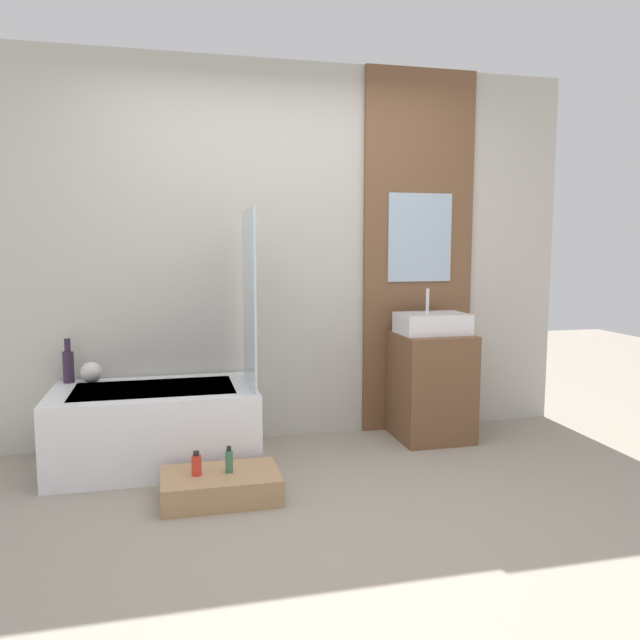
{
  "coord_description": "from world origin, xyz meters",
  "views": [
    {
      "loc": [
        -0.77,
        -2.74,
        1.36
      ],
      "look_at": [
        0.05,
        0.69,
        0.93
      ],
      "focal_mm": 35.0,
      "sensor_mm": 36.0,
      "label": 1
    }
  ],
  "objects_px": {
    "bathtub": "(155,426)",
    "vase_tall_dark": "(68,365)",
    "bottle_soap_primary": "(196,464)",
    "bottle_soap_secondary": "(229,461)",
    "wooden_step_bench": "(221,486)",
    "sink": "(432,323)",
    "vase_round_light": "(91,372)"
  },
  "relations": [
    {
      "from": "bathtub",
      "to": "vase_round_light",
      "type": "height_order",
      "value": "vase_round_light"
    },
    {
      "from": "bathtub",
      "to": "vase_tall_dark",
      "type": "relative_size",
      "value": 4.34
    },
    {
      "from": "sink",
      "to": "bottle_soap_secondary",
      "type": "distance_m",
      "value": 1.77
    },
    {
      "from": "wooden_step_bench",
      "to": "bottle_soap_primary",
      "type": "distance_m",
      "value": 0.18
    },
    {
      "from": "bottle_soap_secondary",
      "to": "wooden_step_bench",
      "type": "bearing_deg",
      "value": 180.0
    },
    {
      "from": "wooden_step_bench",
      "to": "vase_tall_dark",
      "type": "relative_size",
      "value": 2.21
    },
    {
      "from": "wooden_step_bench",
      "to": "bottle_soap_secondary",
      "type": "distance_m",
      "value": 0.14
    },
    {
      "from": "sink",
      "to": "vase_tall_dark",
      "type": "relative_size",
      "value": 1.65
    },
    {
      "from": "vase_tall_dark",
      "to": "wooden_step_bench",
      "type": "bearing_deg",
      "value": -46.44
    },
    {
      "from": "bathtub",
      "to": "bottle_soap_secondary",
      "type": "distance_m",
      "value": 0.75
    },
    {
      "from": "sink",
      "to": "vase_tall_dark",
      "type": "bearing_deg",
      "value": 175.58
    },
    {
      "from": "bathtub",
      "to": "bottle_soap_primary",
      "type": "height_order",
      "value": "bathtub"
    },
    {
      "from": "sink",
      "to": "vase_round_light",
      "type": "height_order",
      "value": "sink"
    },
    {
      "from": "bottle_soap_secondary",
      "to": "vase_tall_dark",
      "type": "bearing_deg",
      "value": 135.05
    },
    {
      "from": "bottle_soap_primary",
      "to": "bottle_soap_secondary",
      "type": "bearing_deg",
      "value": -0.0
    },
    {
      "from": "bottle_soap_primary",
      "to": "vase_tall_dark",
      "type": "bearing_deg",
      "value": 129.2
    },
    {
      "from": "wooden_step_bench",
      "to": "bottle_soap_secondary",
      "type": "bearing_deg",
      "value": 0.0
    },
    {
      "from": "wooden_step_bench",
      "to": "vase_tall_dark",
      "type": "xyz_separation_m",
      "value": [
        -0.88,
        0.93,
        0.53
      ]
    },
    {
      "from": "bathtub",
      "to": "bottle_soap_primary",
      "type": "relative_size",
      "value": 9.43
    },
    {
      "from": "bathtub",
      "to": "sink",
      "type": "height_order",
      "value": "sink"
    },
    {
      "from": "bathtub",
      "to": "vase_round_light",
      "type": "bearing_deg",
      "value": 147.01
    },
    {
      "from": "bottle_soap_primary",
      "to": "bottle_soap_secondary",
      "type": "distance_m",
      "value": 0.17
    },
    {
      "from": "sink",
      "to": "bottle_soap_primary",
      "type": "height_order",
      "value": "sink"
    },
    {
      "from": "bathtub",
      "to": "vase_tall_dark",
      "type": "bearing_deg",
      "value": 151.57
    },
    {
      "from": "sink",
      "to": "vase_round_light",
      "type": "relative_size",
      "value": 3.48
    },
    {
      "from": "sink",
      "to": "bottle_soap_primary",
      "type": "bearing_deg",
      "value": -155.94
    },
    {
      "from": "wooden_step_bench",
      "to": "sink",
      "type": "height_order",
      "value": "sink"
    },
    {
      "from": "bathtub",
      "to": "wooden_step_bench",
      "type": "relative_size",
      "value": 1.97
    },
    {
      "from": "bathtub",
      "to": "wooden_step_bench",
      "type": "bearing_deg",
      "value": -61.37
    },
    {
      "from": "wooden_step_bench",
      "to": "vase_tall_dark",
      "type": "distance_m",
      "value": 1.38
    },
    {
      "from": "wooden_step_bench",
      "to": "sink",
      "type": "bearing_deg",
      "value": 25.78
    },
    {
      "from": "bathtub",
      "to": "bottle_soap_primary",
      "type": "xyz_separation_m",
      "value": [
        0.22,
        -0.64,
        -0.04
      ]
    }
  ]
}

